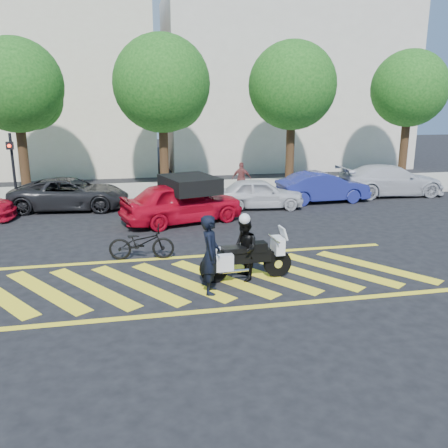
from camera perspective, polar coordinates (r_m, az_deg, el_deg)
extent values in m
plane|color=black|center=(12.46, -2.51, -6.70)|extent=(90.00, 90.00, 0.00)
cube|color=#9E998E|center=(23.95, -7.09, 3.90)|extent=(60.00, 5.00, 0.15)
cube|color=yellow|center=(12.51, -20.60, -7.58)|extent=(2.43, 3.21, 0.01)
cube|color=yellow|center=(12.37, -15.53, -7.40)|extent=(2.43, 3.21, 0.01)
cube|color=yellow|center=(12.33, -10.40, -7.16)|extent=(2.43, 3.21, 0.01)
cube|color=yellow|center=(12.39, -5.27, -6.86)|extent=(2.43, 3.21, 0.01)
cube|color=yellow|center=(12.54, -0.24, -6.52)|extent=(2.43, 3.21, 0.01)
cube|color=yellow|center=(12.79, 4.62, -6.14)|extent=(2.43, 3.21, 0.01)
cube|color=yellow|center=(13.12, 9.27, -5.73)|extent=(2.43, 3.21, 0.01)
cube|color=yellow|center=(13.54, 13.65, -5.31)|extent=(2.43, 3.21, 0.01)
cube|color=yellow|center=(14.03, 17.74, -4.90)|extent=(2.43, 3.21, 0.01)
cube|color=yellow|center=(10.74, -0.88, -10.33)|extent=(12.00, 0.20, 0.01)
cube|color=yellow|center=(14.23, -3.73, -3.92)|extent=(12.00, 0.20, 0.01)
cube|color=beige|center=(33.05, -23.17, 14.43)|extent=(16.00, 8.00, 10.00)
cube|color=beige|center=(34.21, 7.11, 16.28)|extent=(16.00, 8.00, 11.00)
cylinder|color=black|center=(24.06, -22.99, 7.54)|extent=(0.44, 0.44, 4.00)
sphere|color=#144A13|center=(23.93, -23.77, 15.03)|extent=(4.20, 4.20, 4.20)
sphere|color=#144A13|center=(24.11, -22.04, 13.69)|extent=(2.73, 2.73, 2.73)
cylinder|color=black|center=(23.66, -7.24, 8.48)|extent=(0.44, 0.44, 4.00)
sphere|color=#144A13|center=(23.53, -7.51, 16.41)|extent=(4.60, 4.60, 4.60)
sphere|color=#144A13|center=(23.87, -6.02, 14.77)|extent=(2.99, 2.99, 2.99)
cylinder|color=black|center=(25.01, 7.95, 8.80)|extent=(0.44, 0.44, 4.00)
sphere|color=#144A13|center=(24.88, 8.23, 16.16)|extent=(4.40, 4.40, 4.40)
sphere|color=#144A13|center=(25.36, 9.25, 14.60)|extent=(2.86, 2.86, 2.86)
cylinder|color=black|center=(27.85, 20.82, 8.59)|extent=(0.44, 0.44, 4.00)
sphere|color=#144A13|center=(27.73, 21.42, 14.95)|extent=(4.00, 4.00, 4.00)
sphere|color=#144A13|center=(28.30, 22.03, 13.65)|extent=(2.60, 2.60, 2.60)
cylinder|color=black|center=(21.97, -23.96, 5.79)|extent=(0.12, 0.12, 3.20)
cube|color=black|center=(21.66, -24.37, 8.58)|extent=(0.28, 0.18, 0.32)
sphere|color=#FF260C|center=(21.56, -24.43, 8.55)|extent=(0.14, 0.14, 0.14)
imported|color=black|center=(11.33, -1.63, -3.69)|extent=(0.59, 0.78, 1.94)
imported|color=black|center=(14.06, -9.90, -2.23)|extent=(1.96, 0.87, 1.00)
cylinder|color=black|center=(12.15, -1.24, -5.41)|extent=(0.74, 0.19, 0.73)
cylinder|color=silver|center=(12.15, -1.24, -5.41)|extent=(0.23, 0.19, 0.22)
cylinder|color=black|center=(12.63, 6.43, -4.71)|extent=(0.74, 0.19, 0.73)
cylinder|color=silver|center=(12.63, 6.43, -4.71)|extent=(0.23, 0.19, 0.22)
cube|color=black|center=(12.26, 2.44, -3.87)|extent=(1.39, 0.35, 0.33)
cube|color=black|center=(12.29, 3.94, -2.77)|extent=(0.51, 0.36, 0.24)
cube|color=black|center=(12.12, 1.20, -3.09)|extent=(0.63, 0.40, 0.13)
cube|color=silver|center=(12.48, 6.50, -2.55)|extent=(0.27, 0.48, 0.44)
cube|color=silver|center=(12.38, -0.74, -3.84)|extent=(0.51, 0.22, 0.42)
cube|color=silver|center=(11.85, -0.09, -4.70)|extent=(0.51, 0.22, 0.42)
imported|color=black|center=(12.21, 2.45, -3.08)|extent=(0.66, 0.82, 1.64)
imported|color=#BC081E|center=(17.98, -5.06, 2.63)|extent=(4.95, 3.07, 1.57)
imported|color=black|center=(21.16, -17.99, 3.49)|extent=(5.04, 2.73, 1.34)
imported|color=silver|center=(20.40, 4.27, 3.69)|extent=(3.92, 1.94, 1.28)
imported|color=navy|center=(22.04, 11.79, 4.37)|extent=(4.24, 1.67, 1.38)
imported|color=silver|center=(24.44, 19.42, 4.98)|extent=(5.20, 2.33, 1.48)
imported|color=brown|center=(22.49, 2.13, 5.49)|extent=(0.97, 0.60, 1.54)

